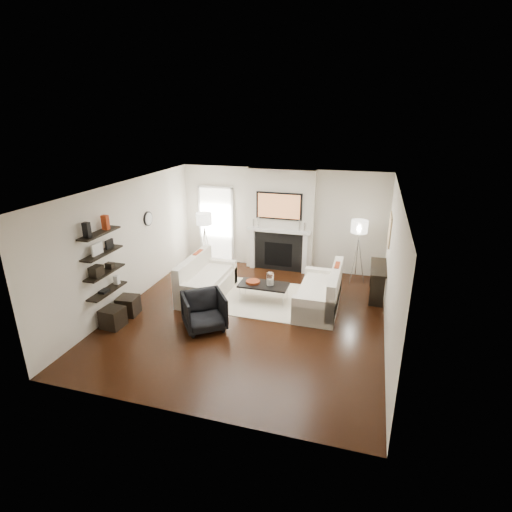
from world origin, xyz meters
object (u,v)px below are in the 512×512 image
(loveseat_left_base, at_px, (207,287))
(loveseat_right_base, at_px, (318,299))
(lamp_left_shade, at_px, (204,219))
(lamp_right_shade, at_px, (359,227))
(coffee_table, at_px, (264,285))
(armchair, at_px, (204,310))
(ottoman_near, at_px, (128,305))

(loveseat_left_base, bearing_deg, loveseat_right_base, 1.78)
(lamp_left_shade, xyz_separation_m, lamp_right_shade, (3.90, 0.37, 0.00))
(coffee_table, relative_size, lamp_left_shade, 2.75)
(armchair, xyz_separation_m, ottoman_near, (-1.78, 0.08, -0.20))
(loveseat_right_base, distance_m, lamp_left_shade, 3.68)
(loveseat_left_base, xyz_separation_m, coffee_table, (1.34, 0.06, 0.19))
(loveseat_left_base, bearing_deg, armchair, -69.42)
(coffee_table, bearing_deg, ottoman_near, -151.66)
(coffee_table, bearing_deg, loveseat_right_base, 0.89)
(loveseat_left_base, distance_m, coffee_table, 1.36)
(loveseat_right_base, bearing_deg, lamp_left_shade, 157.64)
(loveseat_left_base, relative_size, coffee_table, 1.64)
(lamp_right_shade, distance_m, ottoman_near, 5.63)
(lamp_left_shade, xyz_separation_m, ottoman_near, (-0.62, -2.73, -1.25))
(coffee_table, xyz_separation_m, lamp_left_shade, (-1.97, 1.34, 1.05))
(loveseat_left_base, relative_size, loveseat_right_base, 1.00)
(coffee_table, bearing_deg, lamp_right_shade, 41.53)
(loveseat_right_base, relative_size, armchair, 2.25)
(armchair, bearing_deg, lamp_left_shade, 76.02)
(ottoman_near, bearing_deg, lamp_left_shade, 77.22)
(loveseat_left_base, xyz_separation_m, loveseat_right_base, (2.57, 0.08, 0.00))
(coffee_table, height_order, armchair, armchair)
(coffee_table, xyz_separation_m, lamp_right_shade, (1.93, 1.71, 1.05))
(loveseat_right_base, relative_size, ottoman_near, 4.50)
(loveseat_right_base, distance_m, armchair, 2.54)
(ottoman_near, bearing_deg, lamp_right_shade, 34.50)
(loveseat_right_base, height_order, ottoman_near, loveseat_right_base)
(loveseat_right_base, height_order, armchair, armchair)
(lamp_left_shade, bearing_deg, ottoman_near, -102.78)
(loveseat_left_base, distance_m, lamp_left_shade, 1.97)
(armchair, xyz_separation_m, lamp_right_shade, (2.74, 3.18, 1.05))
(lamp_right_shade, bearing_deg, loveseat_left_base, -151.59)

